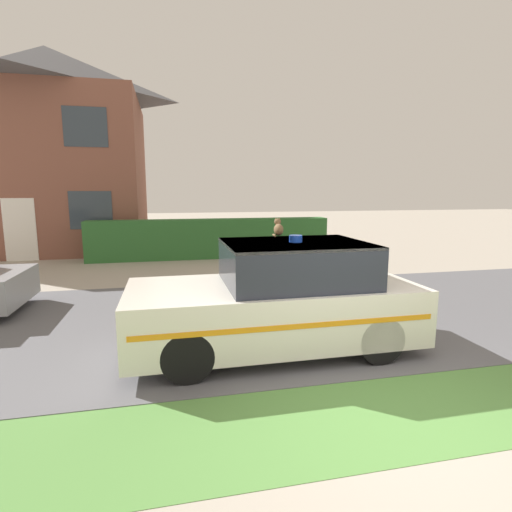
{
  "coord_description": "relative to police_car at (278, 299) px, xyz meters",
  "views": [
    {
      "loc": [
        -2.24,
        -3.25,
        2.35
      ],
      "look_at": [
        -0.54,
        4.45,
        1.05
      ],
      "focal_mm": 28.0,
      "sensor_mm": 36.0,
      "label": 1
    }
  ],
  "objects": [
    {
      "name": "road_strip",
      "position": [
        0.69,
        1.6,
        -0.76
      ],
      "size": [
        28.0,
        5.65,
        0.01
      ],
      "primitive_type": "cube",
      "color": "#5B5B60",
      "rests_on": "ground"
    },
    {
      "name": "lawn_verge",
      "position": [
        0.69,
        -1.99,
        -0.76
      ],
      "size": [
        28.0,
        1.53,
        0.01
      ],
      "primitive_type": "cube",
      "color": "#568C42",
      "rests_on": "ground"
    },
    {
      "name": "police_car",
      "position": [
        0.0,
        0.0,
        0.0
      ],
      "size": [
        4.17,
        1.82,
        1.7
      ],
      "rotation": [
        0.0,
        0.0,
        3.14
      ],
      "color": "black",
      "rests_on": "road_strip"
    },
    {
      "name": "house_left",
      "position": [
        -6.03,
        12.46,
        3.25
      ],
      "size": [
        7.25,
        6.87,
        7.9
      ],
      "color": "brown",
      "rests_on": "ground"
    },
    {
      "name": "garden_hedge",
      "position": [
        -0.08,
        8.44,
        -0.09
      ],
      "size": [
        8.34,
        0.73,
        1.36
      ],
      "primitive_type": "cube",
      "color": "#2D662D",
      "rests_on": "ground"
    },
    {
      "name": "ground_plane",
      "position": [
        0.69,
        -2.23,
        -0.77
      ],
      "size": [
        80.0,
        80.0,
        0.0
      ],
      "primitive_type": "plane",
      "color": "#A89E8E"
    },
    {
      "name": "cat",
      "position": [
        -0.01,
        0.02,
        1.04
      ],
      "size": [
        0.18,
        0.28,
        0.25
      ],
      "rotation": [
        0.0,
        0.0,
        1.48
      ],
      "color": "brown",
      "rests_on": "police_car"
    }
  ]
}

